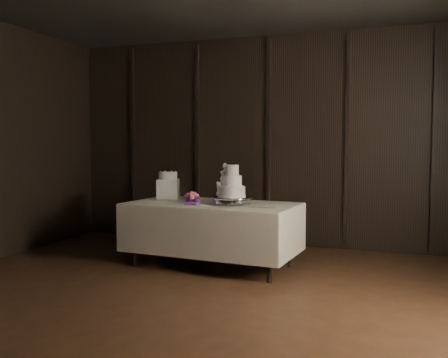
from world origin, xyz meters
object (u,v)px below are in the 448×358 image
at_px(box_pedestal, 168,189).
at_px(display_table, 212,232).
at_px(small_cake, 168,176).
at_px(cake_stand, 232,201).
at_px(wedding_cake, 229,184).
at_px(bouquet, 192,199).

bearing_deg(box_pedestal, display_table, -19.11).
xyz_separation_m(display_table, small_cake, (-0.68, 0.24, 0.64)).
relative_size(display_table, cake_stand, 4.28).
xyz_separation_m(wedding_cake, small_cake, (-0.92, 0.30, 0.06)).
bearing_deg(bouquet, wedding_cake, 6.23).
relative_size(box_pedestal, small_cake, 1.11).
bearing_deg(cake_stand, box_pedestal, 163.06).
relative_size(wedding_cake, small_cake, 1.57).
bearing_deg(small_cake, box_pedestal, 0.00).
bearing_deg(box_pedestal, small_cake, 0.00).
bearing_deg(cake_stand, display_table, 168.88).
xyz_separation_m(bouquet, small_cake, (-0.48, 0.35, 0.24)).
height_order(wedding_cake, small_cake, wedding_cake).
relative_size(wedding_cake, box_pedestal, 1.42).
bearing_deg(small_cake, bouquet, -36.54).
bearing_deg(wedding_cake, box_pedestal, 161.77).
distance_m(box_pedestal, small_cake, 0.17).
xyz_separation_m(display_table, cake_stand, (0.27, -0.05, 0.39)).
xyz_separation_m(cake_stand, bouquet, (-0.47, -0.06, 0.01)).
bearing_deg(display_table, wedding_cake, -10.79).
distance_m(cake_stand, box_pedestal, 1.00).
distance_m(bouquet, box_pedestal, 0.60).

